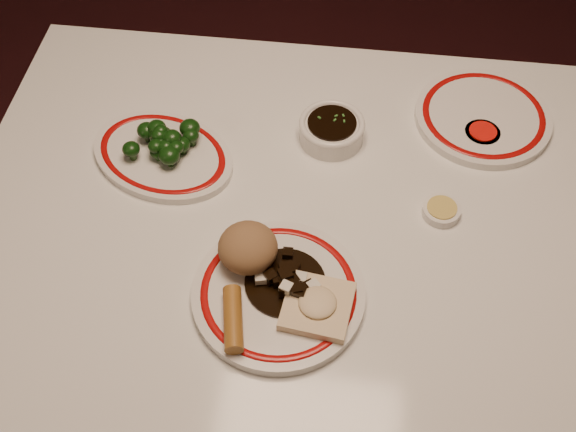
# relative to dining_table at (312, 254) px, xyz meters

# --- Properties ---
(ground) EXTENTS (7.00, 7.00, 0.00)m
(ground) POSITION_rel_dining_table_xyz_m (0.00, 0.00, -0.66)
(ground) COLOR black
(ground) RESTS_ON ground
(dining_table) EXTENTS (1.20, 0.90, 0.75)m
(dining_table) POSITION_rel_dining_table_xyz_m (0.00, 0.00, 0.00)
(dining_table) COLOR white
(dining_table) RESTS_ON ground
(main_plate) EXTENTS (0.30, 0.30, 0.02)m
(main_plate) POSITION_rel_dining_table_xyz_m (-0.04, -0.15, 0.10)
(main_plate) COLOR white
(main_plate) RESTS_ON dining_table
(rice_mound) EXTENTS (0.09, 0.09, 0.07)m
(rice_mound) POSITION_rel_dining_table_xyz_m (-0.09, -0.10, 0.14)
(rice_mound) COLOR #916944
(rice_mound) RESTS_ON main_plate
(spring_roll) EXTENTS (0.05, 0.11, 0.03)m
(spring_roll) POSITION_rel_dining_table_xyz_m (-0.10, -0.21, 0.12)
(spring_roll) COLOR #A36A28
(spring_roll) RESTS_ON main_plate
(fried_wonton) EXTENTS (0.11, 0.11, 0.03)m
(fried_wonton) POSITION_rel_dining_table_xyz_m (0.02, -0.17, 0.12)
(fried_wonton) COLOR beige
(fried_wonton) RESTS_ON main_plate
(stirfry_heap) EXTENTS (0.13, 0.13, 0.03)m
(stirfry_heap) POSITION_rel_dining_table_xyz_m (-0.03, -0.14, 0.12)
(stirfry_heap) COLOR black
(stirfry_heap) RESTS_ON main_plate
(broccoli_plate) EXTENTS (0.32, 0.30, 0.02)m
(broccoli_plate) POSITION_rel_dining_table_xyz_m (-0.28, 0.11, 0.10)
(broccoli_plate) COLOR white
(broccoli_plate) RESTS_ON dining_table
(broccoli_pile) EXTENTS (0.13, 0.10, 0.05)m
(broccoli_pile) POSITION_rel_dining_table_xyz_m (-0.27, 0.11, 0.13)
(broccoli_pile) COLOR #23471C
(broccoli_pile) RESTS_ON broccoli_plate
(soy_bowl) EXTENTS (0.12, 0.12, 0.04)m
(soy_bowl) POSITION_rel_dining_table_xyz_m (0.01, 0.19, 0.11)
(soy_bowl) COLOR white
(soy_bowl) RESTS_ON dining_table
(sweet_sour_dish) EXTENTS (0.06, 0.06, 0.02)m
(sweet_sour_dish) POSITION_rel_dining_table_xyz_m (0.28, 0.23, 0.10)
(sweet_sour_dish) COLOR white
(sweet_sour_dish) RESTS_ON dining_table
(mustard_dish) EXTENTS (0.06, 0.06, 0.02)m
(mustard_dish) POSITION_rel_dining_table_xyz_m (0.21, 0.04, 0.10)
(mustard_dish) COLOR white
(mustard_dish) RESTS_ON dining_table
(far_plate) EXTENTS (0.28, 0.28, 0.02)m
(far_plate) POSITION_rel_dining_table_xyz_m (0.29, 0.27, 0.10)
(far_plate) COLOR white
(far_plate) RESTS_ON dining_table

